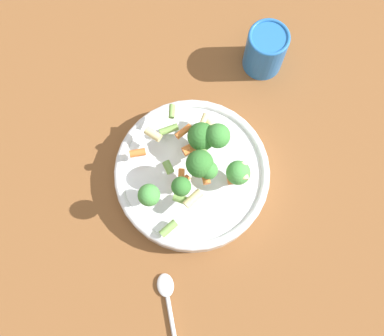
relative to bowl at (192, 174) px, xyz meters
The scene contains 5 objects.
ground_plane 0.02m from the bowl, ahead, with size 3.00×3.00×0.00m, color brown.
bowl is the anchor object (origin of this frame).
pasta_salad 0.07m from the bowl, 31.18° to the right, with size 0.19×0.17×0.09m.
cup 0.24m from the bowl, ahead, with size 0.07×0.07×0.09m.
spoon 0.21m from the bowl, 155.77° to the right, with size 0.13×0.13×0.01m.
Camera 1 is at (-0.15, -0.10, 0.71)m, focal length 42.00 mm.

